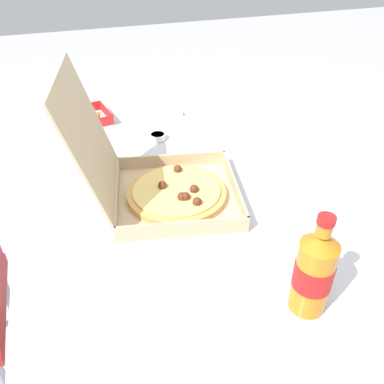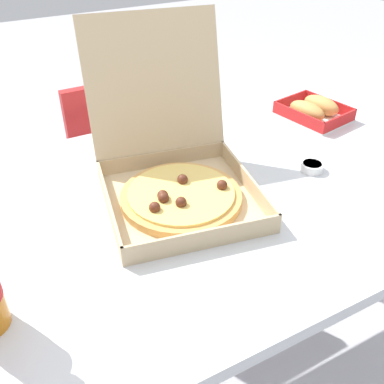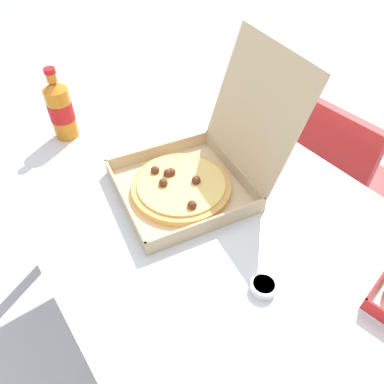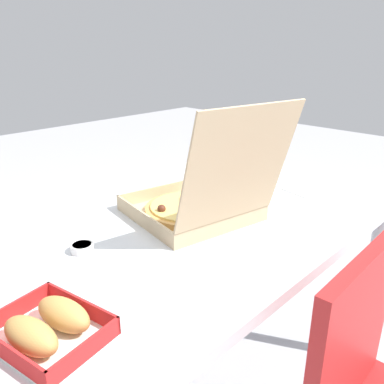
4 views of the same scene
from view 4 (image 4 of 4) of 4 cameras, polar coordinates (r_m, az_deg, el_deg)
dining_table at (r=1.20m, az=-0.33°, el=-6.93°), size 1.43×0.81×0.74m
pizza_box_open at (r=1.13m, az=0.86°, el=-1.52°), size 0.39×0.47×0.35m
bread_side_box at (r=0.75m, az=-19.96°, el=-17.77°), size 0.18×0.21×0.06m
cola_bottle at (r=1.54m, az=6.85°, el=6.12°), size 0.07×0.07×0.22m
paper_menu at (r=1.47m, az=16.52°, el=0.84°), size 0.23×0.19×0.00m
dipping_sauce_cup at (r=1.01m, az=-15.50°, el=-7.67°), size 0.06×0.06×0.02m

